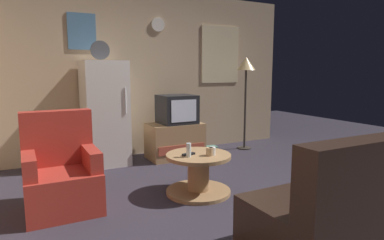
# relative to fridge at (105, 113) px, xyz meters

# --- Properties ---
(ground_plane) EXTENTS (12.00, 12.00, 0.00)m
(ground_plane) POSITION_rel_fridge_xyz_m (0.78, -2.07, -0.75)
(ground_plane) COLOR #2D2833
(wall_with_art) EXTENTS (5.20, 0.12, 2.62)m
(wall_with_art) POSITION_rel_fridge_xyz_m (0.79, 0.38, 0.56)
(wall_with_art) COLOR tan
(wall_with_art) RESTS_ON ground_plane
(fridge) EXTENTS (0.60, 0.62, 1.77)m
(fridge) POSITION_rel_fridge_xyz_m (0.00, 0.00, 0.00)
(fridge) COLOR silver
(fridge) RESTS_ON ground_plane
(tv_stand) EXTENTS (0.84, 0.53, 0.55)m
(tv_stand) POSITION_rel_fridge_xyz_m (1.04, -0.16, -0.48)
(tv_stand) COLOR #9E754C
(tv_stand) RESTS_ON ground_plane
(crt_tv) EXTENTS (0.54, 0.51, 0.44)m
(crt_tv) POSITION_rel_fridge_xyz_m (1.08, -0.16, 0.01)
(crt_tv) COLOR black
(crt_tv) RESTS_ON tv_stand
(standing_lamp) EXTENTS (0.32, 0.32, 1.59)m
(standing_lamp) POSITION_rel_fridge_xyz_m (2.39, -0.15, 0.60)
(standing_lamp) COLOR #332D28
(standing_lamp) RESTS_ON ground_plane
(coffee_table) EXTENTS (0.72, 0.72, 0.45)m
(coffee_table) POSITION_rel_fridge_xyz_m (0.63, -1.68, -0.53)
(coffee_table) COLOR #9E754C
(coffee_table) RESTS_ON ground_plane
(wine_glass) EXTENTS (0.05, 0.05, 0.15)m
(wine_glass) POSITION_rel_fridge_xyz_m (0.48, -1.73, -0.23)
(wine_glass) COLOR silver
(wine_glass) RESTS_ON coffee_table
(mug_ceramic_white) EXTENTS (0.08, 0.08, 0.09)m
(mug_ceramic_white) POSITION_rel_fridge_xyz_m (0.74, -1.79, -0.26)
(mug_ceramic_white) COLOR silver
(mug_ceramic_white) RESTS_ON coffee_table
(mug_ceramic_tan) EXTENTS (0.08, 0.08, 0.09)m
(mug_ceramic_tan) POSITION_rel_fridge_xyz_m (0.70, -1.79, -0.26)
(mug_ceramic_tan) COLOR tan
(mug_ceramic_tan) RESTS_ON coffee_table
(remote_control) EXTENTS (0.15, 0.06, 0.02)m
(remote_control) POSITION_rel_fridge_xyz_m (0.51, -1.67, -0.29)
(remote_control) COLOR black
(remote_control) RESTS_ON coffee_table
(armchair) EXTENTS (0.68, 0.68, 0.96)m
(armchair) POSITION_rel_fridge_xyz_m (-0.77, -1.41, -0.42)
(armchair) COLOR #A52D23
(armchair) RESTS_ON ground_plane
(couch) EXTENTS (1.70, 0.80, 0.92)m
(couch) POSITION_rel_fridge_xyz_m (1.20, -3.23, -0.44)
(couch) COLOR black
(couch) RESTS_ON ground_plane
(book_stack) EXTENTS (0.21, 0.18, 0.14)m
(book_stack) POSITION_rel_fridge_xyz_m (1.66, -0.25, -0.68)
(book_stack) COLOR #5F68B7
(book_stack) RESTS_ON ground_plane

